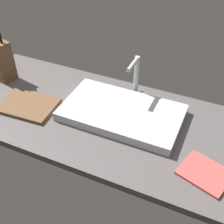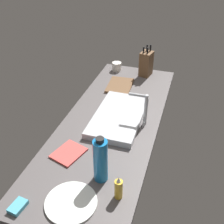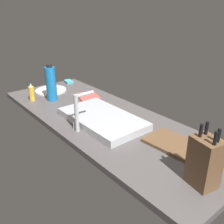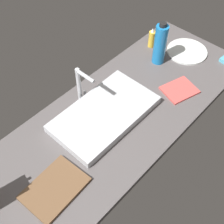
# 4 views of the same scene
# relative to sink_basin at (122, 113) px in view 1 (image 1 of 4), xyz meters

# --- Properties ---
(countertop_slab) EXTENTS (1.79, 0.65, 0.04)m
(countertop_slab) POSITION_rel_sink_basin_xyz_m (0.04, -0.04, -0.04)
(countertop_slab) COLOR #514C4C
(countertop_slab) RESTS_ON ground
(sink_basin) EXTENTS (0.56, 0.32, 0.05)m
(sink_basin) POSITION_rel_sink_basin_xyz_m (0.00, 0.00, 0.00)
(sink_basin) COLOR #B7BABF
(sink_basin) RESTS_ON countertop_slab
(faucet) EXTENTS (0.06, 0.13, 0.23)m
(faucet) POSITION_rel_sink_basin_xyz_m (0.00, 0.17, 0.11)
(faucet) COLOR #B7BABF
(faucet) RESTS_ON countertop_slab
(knife_block) EXTENTS (0.13, 0.11, 0.27)m
(knife_block) POSITION_rel_sink_basin_xyz_m (-0.73, 0.04, 0.09)
(knife_block) COLOR brown
(knife_block) RESTS_ON countertop_slab
(cutting_board) EXTENTS (0.29, 0.21, 0.02)m
(cutting_board) POSITION_rel_sink_basin_xyz_m (-0.45, -0.12, -0.01)
(cutting_board) COLOR brown
(cutting_board) RESTS_ON countertop_slab
(dish_towel) EXTENTS (0.22, 0.20, 0.01)m
(dish_towel) POSITION_rel_sink_basin_xyz_m (0.43, -0.19, -0.02)
(dish_towel) COLOR #CC4C47
(dish_towel) RESTS_ON countertop_slab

